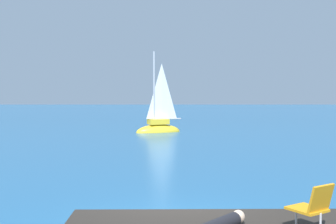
# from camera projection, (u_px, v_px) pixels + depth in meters

# --- Properties ---
(sailboat_near) EXTENTS (3.49, 2.30, 6.30)m
(sailboat_near) POSITION_uv_depth(u_px,v_px,m) (158.00, 127.00, 30.22)
(sailboat_near) COLOR yellow
(sailboat_near) RESTS_ON ground
(beach_chair) EXTENTS (0.73, 0.76, 0.80)m
(beach_chair) POSITION_uv_depth(u_px,v_px,m) (313.00, 205.00, 6.66)
(beach_chair) COLOR orange
(beach_chair) RESTS_ON shore_ledge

